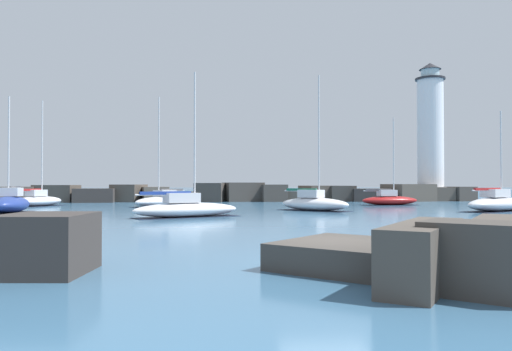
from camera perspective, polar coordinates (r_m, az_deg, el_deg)
name	(u,v)px	position (r m, az deg, el deg)	size (l,w,h in m)	color
ground_plane	(328,265)	(13.81, 8.25, -10.06)	(600.00, 600.00, 0.00)	#3D6B8E
open_sea_beyond	(222,193)	(122.73, -3.94, -1.99)	(400.00, 116.00, 0.01)	#2D5B7F
breakwater_jetty	(257,194)	(62.92, 0.12, -2.10)	(59.14, 7.27, 2.37)	brown
lighthouse	(430,139)	(70.58, 19.31, 3.99)	(4.56, 4.56, 18.38)	gray
foreground_rocks	(377,248)	(12.93, 13.65, -8.06)	(16.15, 7.95, 1.46)	#4C443D
sailboat_moored_0	(186,208)	(33.16, -7.97, -3.72)	(7.53, 5.19, 9.66)	white
sailboat_moored_2	(314,203)	(40.98, 6.63, -3.11)	(5.98, 6.13, 11.04)	white
sailboat_moored_3	(497,203)	(44.22, 25.87, -2.86)	(7.66, 5.74, 8.08)	silver
sailboat_moored_4	(10,203)	(41.90, -26.30, -2.87)	(2.88, 5.54, 8.74)	navy
sailboat_moored_5	(163,200)	(49.68, -10.61, -2.79)	(5.96, 7.31, 10.65)	white
sailboat_moored_7	(38,200)	(53.49, -23.63, -2.58)	(4.45, 6.26, 10.46)	white
sailboat_moored_8	(389,199)	(53.29, 15.00, -2.66)	(6.19, 2.62, 9.09)	maroon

